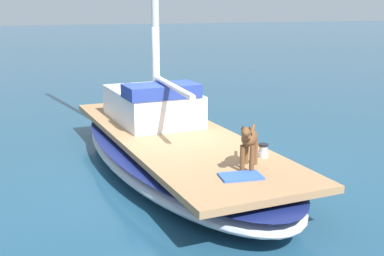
{
  "coord_description": "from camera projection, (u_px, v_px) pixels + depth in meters",
  "views": [
    {
      "loc": [
        -2.46,
        -8.41,
        2.96
      ],
      "look_at": [
        0.0,
        -1.0,
        1.01
      ],
      "focal_mm": 47.58,
      "sensor_mm": 36.0,
      "label": 1
    }
  ],
  "objects": [
    {
      "name": "cabin_house",
      "position": [
        153.0,
        104.0,
        9.96
      ],
      "size": [
        1.6,
        2.34,
        0.84
      ],
      "color": "silver",
      "rests_on": "sailboat_main"
    },
    {
      "name": "dog_brown",
      "position": [
        249.0,
        140.0,
        7.08
      ],
      "size": [
        0.58,
        0.83,
        0.7
      ],
      "color": "brown",
      "rests_on": "sailboat_main"
    },
    {
      "name": "ground_plane",
      "position": [
        175.0,
        169.0,
        9.21
      ],
      "size": [
        120.0,
        120.0,
        0.0
      ],
      "primitive_type": "plane",
      "color": "navy"
    },
    {
      "name": "deck_towel",
      "position": [
        241.0,
        176.0,
        6.83
      ],
      "size": [
        0.59,
        0.41,
        0.03
      ],
      "primitive_type": "cube",
      "rotation": [
        0.0,
        0.0,
        -0.09
      ],
      "color": "blue",
      "rests_on": "sailboat_main"
    },
    {
      "name": "deck_winch",
      "position": [
        263.0,
        151.0,
        7.69
      ],
      "size": [
        0.16,
        0.16,
        0.21
      ],
      "color": "#B7B7BC",
      "rests_on": "sailboat_main"
    },
    {
      "name": "sailboat_main",
      "position": [
        175.0,
        152.0,
        9.13
      ],
      "size": [
        3.19,
        7.44,
        0.66
      ],
      "color": "#B2B7C1",
      "rests_on": "ground"
    }
  ]
}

